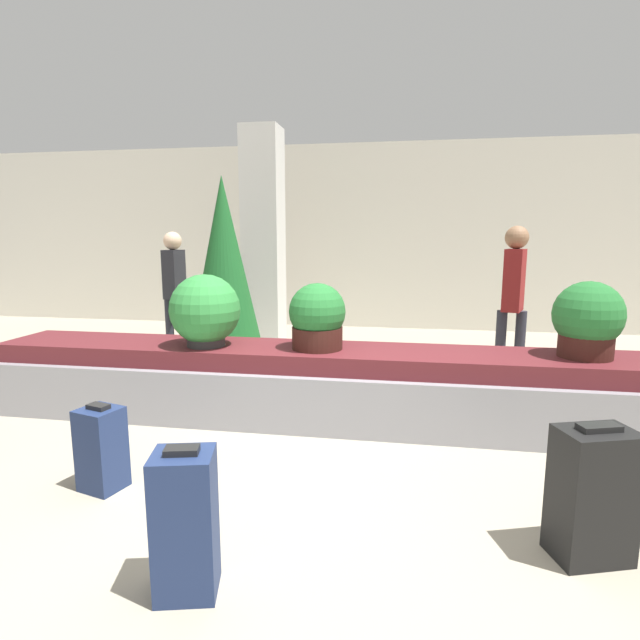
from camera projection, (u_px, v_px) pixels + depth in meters
The scene contains 13 objects.
ground_plane at pixel (287, 489), 3.23m from camera, with size 18.00×18.00×0.00m, color #9E937F.
back_wall at pixel (364, 237), 8.77m from camera, with size 18.00×0.06×3.20m.
carousel at pixel (320, 385), 4.44m from camera, with size 6.17×0.87×0.65m.
pillar at pixel (264, 237), 7.50m from camera, with size 0.55×0.55×3.20m.
suitcase_0 at pixel (102, 448), 3.21m from camera, with size 0.30×0.29×0.57m.
suitcase_1 at pixel (593, 494), 2.50m from camera, with size 0.43×0.35×0.71m.
suitcase_3 at pixel (185, 523), 2.25m from camera, with size 0.32×0.29×0.71m.
potted_plant_0 at pixel (588, 320), 4.00m from camera, with size 0.54×0.54×0.62m.
potted_plant_1 at pixel (317, 318), 4.32m from camera, with size 0.49×0.49×0.57m.
potted_plant_2 at pixel (205, 311), 4.42m from camera, with size 0.62×0.62×0.64m.
traveler_0 at pixel (513, 291), 5.31m from camera, with size 0.31×0.36×1.73m.
traveler_1 at pixel (175, 283), 6.60m from camera, with size 0.31×0.33×1.68m.
decorated_tree at pixel (224, 268), 5.90m from camera, with size 0.92×0.92×2.32m.
Camera 1 is at (0.72, -2.93, 1.62)m, focal length 28.00 mm.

